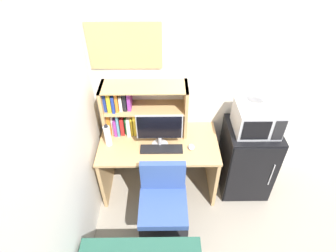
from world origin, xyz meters
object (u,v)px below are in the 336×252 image
Objects in this scene: hutch_bookshelf at (131,109)px; mini_fridge at (247,159)px; computer_mouse at (191,147)px; desk_chair at (163,207)px; monitor at (160,129)px; keyboard at (162,149)px; water_bottle at (108,136)px; microwave at (257,118)px; wall_corkboard at (125,46)px; desk_fan at (269,95)px.

hutch_bookshelf is 0.99× the size of mini_fridge.
desk_chair is at bearing -122.84° from computer_mouse.
monitor is 1.12m from mini_fridge.
mini_fridge is at bearing 8.32° from keyboard.
monitor reaches higher than water_bottle.
hutch_bookshelf is at bearing 44.02° from water_bottle.
mini_fridge is at bearing 10.50° from computer_mouse.
computer_mouse is (0.33, -0.05, -0.20)m from monitor.
hutch_bookshelf reaches higher than microwave.
wall_corkboard is at bearing 96.30° from hutch_bookshelf.
microwave is at bearing 10.75° from computer_mouse.
keyboard is (0.02, -0.07, -0.21)m from monitor.
monitor reaches higher than keyboard.
mini_fridge is (0.99, 0.07, -0.52)m from monitor.
monitor reaches higher than computer_mouse.
monitor is at bearing -175.89° from mini_fridge.
monitor is (0.30, -0.25, -0.07)m from hutch_bookshelf.
water_bottle is at bearing 175.26° from computer_mouse.
microwave reaches higher than water_bottle.
microwave is 0.63× the size of wall_corkboard.
computer_mouse is at bearing -170.40° from desk_fan.
hutch_bookshelf is at bearing 113.74° from desk_chair.
microwave is (0.99, 0.07, 0.07)m from monitor.
monitor is at bearing 93.45° from desk_chair.
mini_fridge is at bearing -7.77° from hutch_bookshelf.
computer_mouse is 0.09× the size of mini_fridge.
wall_corkboard is at bearing 167.18° from mini_fridge.
microwave reaches higher than computer_mouse.
desk_fan is at bearing 29.88° from desk_chair.
keyboard is 1.68× the size of water_bottle.
monitor is at bearing -175.71° from microwave.
computer_mouse is at bearing -25.43° from hutch_bookshelf.
microwave is (1.52, 0.05, 0.17)m from water_bottle.
hutch_bookshelf is 3.40× the size of water_bottle.
desk_fan is (1.02, 0.14, 0.57)m from keyboard.
monitor reaches higher than desk_chair.
monitor is at bearing -176.21° from desk_fan.
monitor is at bearing 104.16° from keyboard.
monitor is at bearing -39.29° from hutch_bookshelf.
microwave is 1.78× the size of desk_fan.
mini_fridge is 0.87m from desk_fan.
mini_fridge is at bearing 4.11° from monitor.
microwave is at bearing 89.92° from mini_fridge.
microwave is (0.66, 0.13, 0.27)m from computer_mouse.
monitor is 0.39m from computer_mouse.
desk_fan is at bearing 3.79° from monitor.
water_bottle is 1.64m from desk_fan.
desk_fan reaches higher than mini_fridge.
mini_fridge is 1.12m from desk_chair.
keyboard is 1.03m from mini_fridge.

